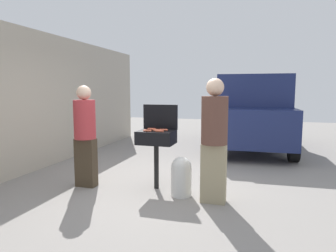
{
  "coord_description": "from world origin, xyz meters",
  "views": [
    {
      "loc": [
        1.59,
        -4.75,
        1.64
      ],
      "look_at": [
        0.05,
        0.38,
        1.0
      ],
      "focal_mm": 32.09,
      "sensor_mm": 36.0,
      "label": 1
    }
  ],
  "objects": [
    {
      "name": "person_left",
      "position": [
        -1.19,
        -0.36,
        0.93
      ],
      "size": [
        0.36,
        0.36,
        1.72
      ],
      "rotation": [
        0.0,
        0.0,
        -0.22
      ],
      "color": "#3F3323",
      "rests_on": "ground"
    },
    {
      "name": "propane_tank",
      "position": [
        0.48,
        -0.34,
        0.32
      ],
      "size": [
        0.32,
        0.32,
        0.62
      ],
      "color": "silver",
      "rests_on": "ground"
    },
    {
      "name": "hot_dog_6",
      "position": [
        0.11,
        -0.06,
        0.99
      ],
      "size": [
        0.13,
        0.03,
        0.03
      ],
      "primitive_type": "cylinder",
      "rotation": [
        0.0,
        1.57,
        -0.01
      ],
      "color": "#B74C33",
      "rests_on": "bbq_grill"
    },
    {
      "name": "hot_dog_2",
      "position": [
        -0.12,
        -0.21,
        0.99
      ],
      "size": [
        0.13,
        0.04,
        0.03
      ],
      "primitive_type": "cylinder",
      "rotation": [
        0.0,
        1.57,
        -0.1
      ],
      "color": "#B74C33",
      "rests_on": "bbq_grill"
    },
    {
      "name": "hot_dog_4",
      "position": [
        0.11,
        -0.27,
        0.99
      ],
      "size": [
        0.13,
        0.04,
        0.03
      ],
      "primitive_type": "cylinder",
      "rotation": [
        0.0,
        1.57,
        0.08
      ],
      "color": "#B74C33",
      "rests_on": "bbq_grill"
    },
    {
      "name": "grill_lid_open",
      "position": [
        0.0,
        0.1,
        1.19
      ],
      "size": [
        0.6,
        0.05,
        0.42
      ],
      "primitive_type": "cube",
      "color": "black",
      "rests_on": "bbq_grill"
    },
    {
      "name": "parked_minivan",
      "position": [
        1.45,
        4.01,
        1.03
      ],
      "size": [
        2.18,
        4.48,
        2.02
      ],
      "rotation": [
        0.0,
        0.0,
        3.18
      ],
      "color": "navy",
      "rests_on": "ground"
    },
    {
      "name": "hot_dog_5",
      "position": [
        0.03,
        -0.14,
        0.99
      ],
      "size": [
        0.13,
        0.04,
        0.03
      ],
      "primitive_type": "cylinder",
      "rotation": [
        0.0,
        1.57,
        -0.08
      ],
      "color": "#C6593D",
      "rests_on": "bbq_grill"
    },
    {
      "name": "hot_dog_0",
      "position": [
        -0.01,
        -0.11,
        0.99
      ],
      "size": [
        0.13,
        0.03,
        0.03
      ],
      "primitive_type": "cylinder",
      "rotation": [
        0.0,
        1.57,
        0.06
      ],
      "color": "#AD4228",
      "rests_on": "bbq_grill"
    },
    {
      "name": "ground_plane",
      "position": [
        0.0,
        0.0,
        0.0
      ],
      "size": [
        24.0,
        24.0,
        0.0
      ],
      "primitive_type": "plane",
      "color": "gray"
    },
    {
      "name": "hot_dog_1",
      "position": [
        -0.11,
        -0.03,
        0.99
      ],
      "size": [
        0.13,
        0.04,
        0.03
      ],
      "primitive_type": "cylinder",
      "rotation": [
        0.0,
        1.57,
        0.12
      ],
      "color": "#C6593D",
      "rests_on": "bbq_grill"
    },
    {
      "name": "hot_dog_8",
      "position": [
        -0.11,
        -0.27,
        0.99
      ],
      "size": [
        0.13,
        0.03,
        0.03
      ],
      "primitive_type": "cylinder",
      "rotation": [
        0.0,
        1.57,
        0.03
      ],
      "color": "#C6593D",
      "rests_on": "bbq_grill"
    },
    {
      "name": "bbq_grill",
      "position": [
        0.0,
        -0.12,
        0.83
      ],
      "size": [
        0.6,
        0.44,
        0.98
      ],
      "color": "black",
      "rests_on": "ground"
    },
    {
      "name": "hot_dog_10",
      "position": [
        0.04,
        -0.18,
        0.99
      ],
      "size": [
        0.13,
        0.03,
        0.03
      ],
      "primitive_type": "cylinder",
      "rotation": [
        0.0,
        1.57,
        0.02
      ],
      "color": "#C6593D",
      "rests_on": "bbq_grill"
    },
    {
      "name": "hot_dog_7",
      "position": [
        -0.13,
        -0.0,
        0.99
      ],
      "size": [
        0.13,
        0.04,
        0.03
      ],
      "primitive_type": "cylinder",
      "rotation": [
        0.0,
        1.57,
        0.08
      ],
      "color": "#B74C33",
      "rests_on": "bbq_grill"
    },
    {
      "name": "hot_dog_9",
      "position": [
        0.12,
        -0.1,
        0.99
      ],
      "size": [
        0.13,
        0.03,
        0.03
      ],
      "primitive_type": "cylinder",
      "rotation": [
        0.0,
        1.57,
        0.07
      ],
      "color": "#B74C33",
      "rests_on": "bbq_grill"
    },
    {
      "name": "hot_dog_3",
      "position": [
        0.1,
        -0.22,
        0.99
      ],
      "size": [
        0.13,
        0.04,
        0.03
      ],
      "primitive_type": "cylinder",
      "rotation": [
        0.0,
        1.57,
        -0.08
      ],
      "color": "#B74C33",
      "rests_on": "bbq_grill"
    },
    {
      "name": "house_wall_side",
      "position": [
        -2.84,
        1.0,
        1.42
      ],
      "size": [
        0.24,
        8.0,
        2.85
      ],
      "primitive_type": "cube",
      "color": "#B2A893",
      "rests_on": "ground"
    },
    {
      "name": "person_right",
      "position": [
        1.0,
        -0.47,
        0.98
      ],
      "size": [
        0.38,
        0.38,
        1.81
      ],
      "rotation": [
        0.0,
        0.0,
        3.2
      ],
      "color": "gray",
      "rests_on": "ground"
    }
  ]
}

